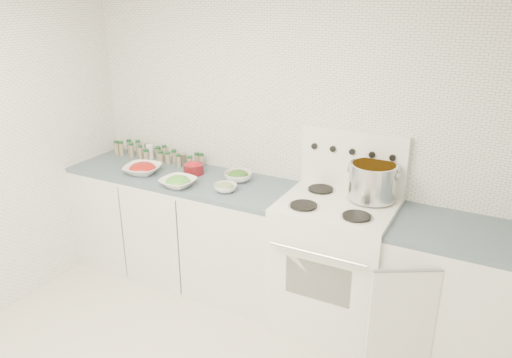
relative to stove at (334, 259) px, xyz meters
name	(u,v)px	position (x,y,z in m)	size (l,w,h in m)	color
room_walls	(168,153)	(-0.48, -1.19, 1.06)	(3.54, 3.04, 2.52)	white
counter_left	(183,226)	(-1.30, 0.00, -0.05)	(1.85, 0.62, 0.90)	white
stove	(334,259)	(0.00, 0.00, 0.00)	(0.76, 0.70, 1.36)	white
counter_right	(457,295)	(0.82, 0.00, -0.05)	(0.89, 0.82, 0.90)	white
stock_pot	(373,180)	(0.18, 0.14, 0.58)	(0.34, 0.32, 0.24)	silver
bowl_tomato	(143,169)	(-1.59, -0.10, 0.44)	(0.34, 0.34, 0.09)	white
bowl_snowpea	(178,182)	(-1.18, -0.20, 0.44)	(0.27, 0.27, 0.08)	white
bowl_broccoli	(238,176)	(-0.84, 0.11, 0.44)	(0.25, 0.25, 0.09)	white
bowl_zucchini	(225,187)	(-0.82, -0.12, 0.43)	(0.20, 0.20, 0.07)	white
bowl_pepper	(194,168)	(-1.22, 0.08, 0.45)	(0.16, 0.16, 0.10)	maroon
salt_canister	(150,152)	(-1.77, 0.22, 0.47)	(0.06, 0.06, 0.12)	white
tin_can	(182,159)	(-1.44, 0.23, 0.45)	(0.07, 0.07, 0.09)	gray
spice_cluster	(155,153)	(-1.71, 0.20, 0.46)	(0.88, 0.16, 0.13)	gray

